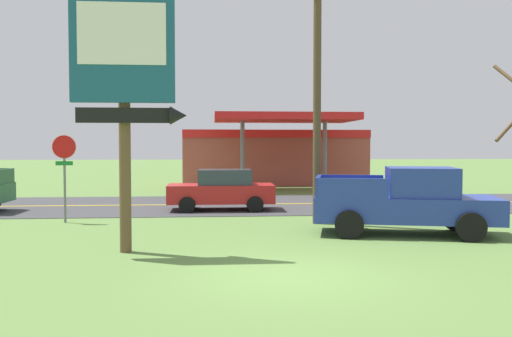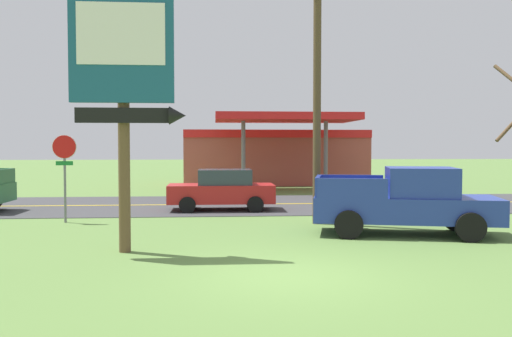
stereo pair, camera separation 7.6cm
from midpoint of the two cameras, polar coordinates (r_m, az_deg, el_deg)
The scene contains 9 objects.
ground_plane at distance 10.93m, azimuth 3.24°, elevation -11.28°, with size 180.00×180.00×0.00m, color #5B7F3D.
road_asphalt at distance 23.70m, azimuth -1.07°, elevation -3.81°, with size 140.00×8.00×0.02m, color #3D3D3F.
road_centre_line at distance 23.70m, azimuth -1.07°, elevation -3.78°, with size 126.00×0.20×0.01m, color gold.
motel_sign at distance 13.38m, azimuth -13.78°, elevation 9.70°, with size 2.73×0.54×6.51m.
stop_sign at distance 19.14m, azimuth -19.71°, elevation 0.60°, with size 0.80×0.08×2.95m.
utility_pole at distance 18.08m, azimuth 6.36°, elevation 9.89°, with size 1.97×0.26×9.26m.
gas_station at distance 36.82m, azimuth 1.75°, elevation 1.43°, with size 12.00×11.50×4.40m.
pickup_blue_parked_on_lawn at distance 16.29m, azimuth 15.55°, elevation -3.38°, with size 5.51×3.11×1.96m.
car_red_near_lane at distance 21.59m, azimuth -3.73°, elevation -2.24°, with size 4.20×2.00×1.64m.
Camera 1 is at (-1.49, -10.52, 2.59)m, focal length 37.85 mm.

